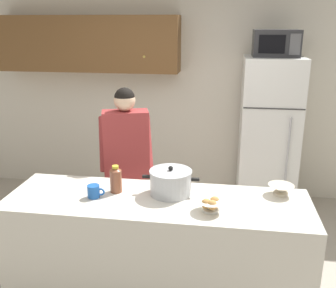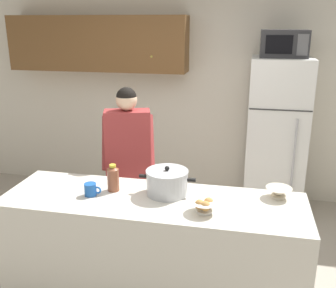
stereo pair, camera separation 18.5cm
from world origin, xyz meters
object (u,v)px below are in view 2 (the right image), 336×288
object	(u,v)px
person_near_pot	(128,153)
bread_bowl	(204,206)
coffee_mug	(91,189)
microwave	(284,44)
empty_bowl	(279,192)
cooking_pot	(167,182)
refrigerator	(275,138)
bottle_near_edge	(113,178)

from	to	relation	value
person_near_pot	bread_bowl	bearing A→B (deg)	-46.78
person_near_pot	coffee_mug	xyz separation A→B (m)	(-0.05, -0.76, -0.03)
coffee_mug	microwave	bearing A→B (deg)	52.57
empty_bowl	cooking_pot	bearing A→B (deg)	-173.00
person_near_pot	refrigerator	bearing A→B (deg)	39.19
microwave	empty_bowl	bearing A→B (deg)	-92.29
bread_bowl	cooking_pot	bearing A→B (deg)	141.81
cooking_pot	bread_bowl	bearing A→B (deg)	-38.19
cooking_pot	bread_bowl	xyz separation A→B (m)	(0.31, -0.24, -0.04)
microwave	bread_bowl	distance (m)	2.26
refrigerator	microwave	size ratio (longest dim) A/B	3.75
bottle_near_edge	refrigerator	bearing A→B (deg)	53.79
microwave	coffee_mug	size ratio (longest dim) A/B	3.66
person_near_pot	cooking_pot	xyz separation A→B (m)	(0.50, -0.62, 0.01)
empty_bowl	coffee_mug	bearing A→B (deg)	-169.71
cooking_pot	empty_bowl	xyz separation A→B (m)	(0.82, 0.10, -0.05)
person_near_pot	cooking_pot	world-z (taller)	person_near_pot
bottle_near_edge	coffee_mug	bearing A→B (deg)	-138.05
coffee_mug	empty_bowl	bearing A→B (deg)	10.29
microwave	person_near_pot	distance (m)	2.00
refrigerator	coffee_mug	bearing A→B (deg)	-127.10
person_near_pot	coffee_mug	size ratio (longest dim) A/B	12.31
bread_bowl	bottle_near_edge	distance (m)	0.76
bread_bowl	bottle_near_edge	bearing A→B (deg)	163.30
bread_bowl	empty_bowl	xyz separation A→B (m)	(0.50, 0.34, -0.01)
bread_bowl	empty_bowl	size ratio (longest dim) A/B	1.05
cooking_pot	coffee_mug	size ratio (longest dim) A/B	3.27
refrigerator	coffee_mug	size ratio (longest dim) A/B	13.72
refrigerator	bread_bowl	size ratio (longest dim) A/B	8.97
microwave	empty_bowl	distance (m)	1.89
coffee_mug	bread_bowl	distance (m)	0.86
cooking_pot	coffee_mug	world-z (taller)	cooking_pot
refrigerator	person_near_pot	xyz separation A→B (m)	(-1.38, -1.12, 0.10)
refrigerator	empty_bowl	size ratio (longest dim) A/B	9.39
refrigerator	cooking_pot	distance (m)	1.95
empty_bowl	bottle_near_edge	size ratio (longest dim) A/B	0.91
bread_bowl	refrigerator	bearing A→B (deg)	73.99
microwave	person_near_pot	size ratio (longest dim) A/B	0.30
person_near_pot	bread_bowl	distance (m)	1.18
cooking_pot	microwave	bearing A→B (deg)	62.89
refrigerator	microwave	world-z (taller)	microwave
person_near_pot	cooking_pot	distance (m)	0.79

